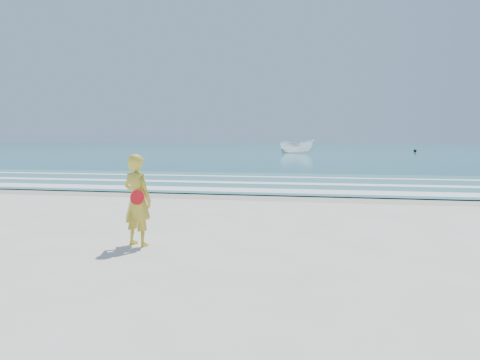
# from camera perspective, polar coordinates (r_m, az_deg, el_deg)

# --- Properties ---
(ground) EXTENTS (400.00, 400.00, 0.00)m
(ground) POSITION_cam_1_polar(r_m,az_deg,el_deg) (7.39, -5.69, -10.48)
(ground) COLOR silver
(ground) RESTS_ON ground
(wet_sand) EXTENTS (400.00, 2.40, 0.00)m
(wet_sand) POSITION_cam_1_polar(r_m,az_deg,el_deg) (16.07, 3.78, -2.00)
(wet_sand) COLOR #B2A893
(wet_sand) RESTS_ON ground
(ocean) EXTENTS (400.00, 190.00, 0.04)m
(ocean) POSITION_cam_1_polar(r_m,az_deg,el_deg) (111.84, 10.34, 4.00)
(ocean) COLOR #19727F
(ocean) RESTS_ON ground
(shallow) EXTENTS (400.00, 10.00, 0.01)m
(shallow) POSITION_cam_1_polar(r_m,az_deg,el_deg) (21.00, 5.59, -0.23)
(shallow) COLOR #59B7AD
(shallow) RESTS_ON ocean
(foam_near) EXTENTS (400.00, 1.40, 0.01)m
(foam_near) POSITION_cam_1_polar(r_m,az_deg,el_deg) (17.34, 4.35, -1.31)
(foam_near) COLOR white
(foam_near) RESTS_ON shallow
(foam_mid) EXTENTS (400.00, 0.90, 0.01)m
(foam_mid) POSITION_cam_1_polar(r_m,az_deg,el_deg) (20.21, 5.36, -0.41)
(foam_mid) COLOR white
(foam_mid) RESTS_ON shallow
(foam_far) EXTENTS (400.00, 0.60, 0.01)m
(foam_far) POSITION_cam_1_polar(r_m,az_deg,el_deg) (23.48, 6.21, 0.35)
(foam_far) COLOR white
(foam_far) RESTS_ON shallow
(boat) EXTENTS (4.74, 1.97, 1.80)m
(boat) POSITION_cam_1_polar(r_m,az_deg,el_deg) (61.92, 6.96, 4.09)
(boat) COLOR white
(boat) RESTS_ON ocean
(buoy) EXTENTS (0.44, 0.44, 0.44)m
(buoy) POSITION_cam_1_polar(r_m,az_deg,el_deg) (70.37, 20.56, 3.36)
(buoy) COLOR black
(buoy) RESTS_ON ocean
(woman) EXTENTS (0.72, 0.60, 1.70)m
(woman) POSITION_cam_1_polar(r_m,az_deg,el_deg) (8.83, -12.40, -2.39)
(woman) COLOR gold
(woman) RESTS_ON ground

